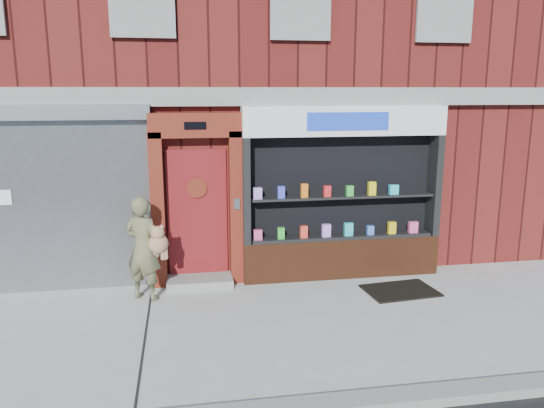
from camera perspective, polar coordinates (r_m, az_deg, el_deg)
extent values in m
plane|color=#9E9E99|center=(7.67, -1.52, -12.93)|extent=(80.00, 80.00, 0.00)
cube|color=#501412|center=(12.94, -5.55, 15.39)|extent=(12.00, 8.00, 8.00)
cube|color=gray|center=(8.86, -3.44, 11.46)|extent=(12.00, 0.16, 0.30)
cube|color=gray|center=(9.24, -22.14, -0.33)|extent=(3.00, 0.10, 2.80)
cube|color=slate|center=(9.00, -22.99, 9.08)|extent=(3.10, 0.30, 0.24)
cube|color=white|center=(9.35, -27.10, 0.62)|extent=(0.30, 0.01, 0.24)
cube|color=#5E1B10|center=(8.97, -12.17, -0.71)|extent=(0.22, 0.28, 2.60)
cube|color=#5E1B10|center=(9.00, -3.88, -0.42)|extent=(0.22, 0.28, 2.60)
cube|color=#5E1B10|center=(8.76, -8.29, 8.40)|extent=(1.50, 0.28, 0.40)
cube|color=black|center=(8.61, -8.27, 8.34)|extent=(0.35, 0.01, 0.12)
cube|color=maroon|center=(9.09, -8.03, -1.03)|extent=(1.00, 0.06, 2.20)
cylinder|color=black|center=(8.96, -8.10, 1.72)|extent=(0.28, 0.02, 0.28)
cylinder|color=#5E1B10|center=(8.95, -8.10, 1.71)|extent=(0.34, 0.02, 0.34)
cube|color=gray|center=(9.15, -7.76, -8.28)|extent=(1.10, 0.55, 0.15)
cube|color=slate|center=(8.83, -3.79, 0.01)|extent=(0.10, 0.02, 0.18)
cube|color=#542814|center=(9.55, 7.40, -5.66)|extent=(3.50, 0.40, 0.70)
cube|color=black|center=(8.90, -2.85, 1.42)|extent=(0.12, 0.40, 1.80)
cube|color=black|center=(9.88, 17.02, 1.97)|extent=(0.12, 0.40, 1.80)
cube|color=black|center=(9.42, 7.28, 1.94)|extent=(3.30, 0.03, 1.80)
cube|color=black|center=(9.44, 7.46, -3.46)|extent=(3.20, 0.36, 0.06)
cube|color=black|center=(9.28, 7.58, 0.83)|extent=(3.20, 0.36, 0.04)
cube|color=white|center=(9.11, 7.81, 8.87)|extent=(3.50, 0.40, 0.50)
cube|color=blue|center=(8.92, 8.21, 8.79)|extent=(1.40, 0.01, 0.30)
cube|color=#D74785|center=(9.02, -1.54, -3.33)|extent=(0.14, 0.09, 0.18)
cube|color=green|center=(9.08, 0.97, -3.15)|extent=(0.12, 0.09, 0.20)
cube|color=#EA3C29|center=(9.15, 3.43, -3.00)|extent=(0.12, 0.09, 0.21)
cube|color=#B784ED|center=(9.25, 5.85, -2.85)|extent=(0.15, 0.09, 0.22)
cube|color=#26B5C0|center=(9.36, 8.22, -2.71)|extent=(0.15, 0.09, 0.23)
cube|color=blue|center=(9.50, 10.51, -2.78)|extent=(0.12, 0.09, 0.16)
cube|color=gold|center=(9.63, 12.75, -2.50)|extent=(0.13, 0.09, 0.21)
cube|color=#E54C8D|center=(9.79, 14.92, -2.42)|extent=(0.16, 0.09, 0.20)
cube|color=#B989F7|center=(8.85, -1.56, 1.16)|extent=(0.14, 0.09, 0.19)
cube|color=#3B42CA|center=(8.91, 0.98, 1.28)|extent=(0.12, 0.09, 0.21)
cube|color=orange|center=(8.99, 3.49, 1.45)|extent=(0.12, 0.09, 0.24)
cube|color=red|center=(9.09, 5.95, 1.38)|extent=(0.12, 0.09, 0.19)
cube|color=green|center=(9.21, 8.34, 1.42)|extent=(0.12, 0.09, 0.18)
cube|color=yellow|center=(9.34, 10.69, 1.65)|extent=(0.13, 0.09, 0.23)
cube|color=#29B9D0|center=(9.49, 12.95, 1.52)|extent=(0.16, 0.09, 0.17)
imported|color=brown|center=(8.55, -13.69, -4.64)|extent=(0.73, 0.65, 1.67)
sphere|color=#9F714F|center=(8.46, -12.13, -4.19)|extent=(0.32, 0.32, 0.32)
sphere|color=#9F714F|center=(8.36, -12.20, -3.04)|extent=(0.21, 0.21, 0.21)
sphere|color=#9F714F|center=(8.34, -12.66, -2.49)|extent=(0.07, 0.07, 0.07)
sphere|color=#9F714F|center=(8.34, -11.79, -2.46)|extent=(0.07, 0.07, 0.07)
cylinder|color=#9F714F|center=(8.51, -12.79, -5.23)|extent=(0.07, 0.07, 0.19)
cylinder|color=#9F714F|center=(8.50, -11.37, -5.19)|extent=(0.07, 0.07, 0.19)
cylinder|color=#9F714F|center=(8.49, -12.51, -5.27)|extent=(0.07, 0.07, 0.19)
cylinder|color=#9F714F|center=(8.48, -11.66, -5.24)|extent=(0.07, 0.07, 0.19)
cube|color=black|center=(9.11, 13.63, -9.03)|extent=(1.22, 0.91, 0.03)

